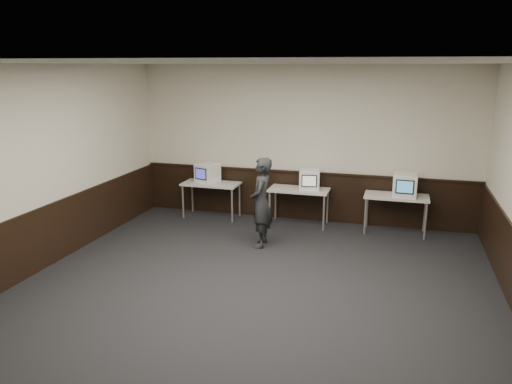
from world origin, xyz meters
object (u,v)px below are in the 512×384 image
(emac_center, at_px, (310,180))
(emac_right, at_px, (405,185))
(desk_right, at_px, (396,199))
(person, at_px, (261,203))
(desk_left, at_px, (211,186))
(desk_center, at_px, (299,192))
(emac_left, at_px, (207,173))

(emac_center, bearing_deg, emac_right, -9.86)
(desk_right, xyz_separation_m, person, (-2.30, -1.41, 0.13))
(desk_left, bearing_deg, desk_center, 0.00)
(desk_center, height_order, emac_left, emac_left)
(desk_left, relative_size, desk_right, 1.00)
(desk_center, distance_m, emac_left, 2.00)
(desk_right, height_order, emac_center, emac_center)
(emac_center, height_order, emac_right, emac_right)
(desk_right, distance_m, emac_center, 1.72)
(emac_left, distance_m, emac_right, 4.03)
(desk_right, bearing_deg, emac_center, 179.27)
(emac_left, relative_size, emac_center, 1.14)
(desk_center, relative_size, desk_right, 1.00)
(desk_center, distance_m, emac_center, 0.34)
(desk_left, xyz_separation_m, person, (1.50, -1.41, 0.13))
(desk_right, distance_m, emac_left, 3.89)
(emac_center, height_order, person, person)
(desk_center, distance_m, person, 1.47)
(person, bearing_deg, emac_left, -138.50)
(desk_center, bearing_deg, desk_left, 180.00)
(desk_right, bearing_deg, emac_left, 179.69)
(desk_left, xyz_separation_m, desk_center, (1.90, 0.00, 0.00))
(emac_right, bearing_deg, emac_left, -178.39)
(emac_left, bearing_deg, emac_right, 18.49)
(emac_left, xyz_separation_m, emac_right, (4.03, -0.06, 0.02))
(person, bearing_deg, desk_left, -139.65)
(desk_left, xyz_separation_m, emac_center, (2.11, 0.02, 0.27))
(emac_center, bearing_deg, desk_left, 172.62)
(desk_left, distance_m, desk_center, 1.90)
(emac_left, distance_m, person, 2.14)
(emac_center, xyz_separation_m, person, (-0.61, -1.43, -0.14))
(desk_right, relative_size, emac_right, 2.44)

